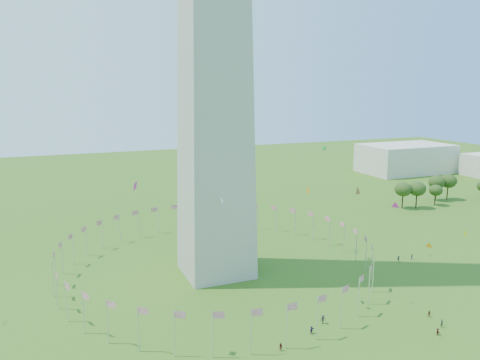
% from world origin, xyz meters
% --- Properties ---
extents(flag_ring, '(80.24, 80.24, 9.00)m').
position_xyz_m(flag_ring, '(-0.00, 50.00, 4.50)').
color(flag_ring, silver).
rests_on(flag_ring, ground).
extents(gov_building_east_a, '(50.00, 30.00, 16.00)m').
position_xyz_m(gov_building_east_a, '(150.00, 150.00, 8.00)').
color(gov_building_east_a, beige).
rests_on(gov_building_east_a, ground).
extents(kites_aloft, '(107.19, 68.57, 38.25)m').
position_xyz_m(kites_aloft, '(12.77, 20.81, 21.24)').
color(kites_aloft, '#CC2699').
rests_on(kites_aloft, ground).
extents(tree_line_east, '(53.30, 15.85, 11.03)m').
position_xyz_m(tree_line_east, '(112.04, 85.63, 5.11)').
color(tree_line_east, '#35531B').
rests_on(tree_line_east, ground).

